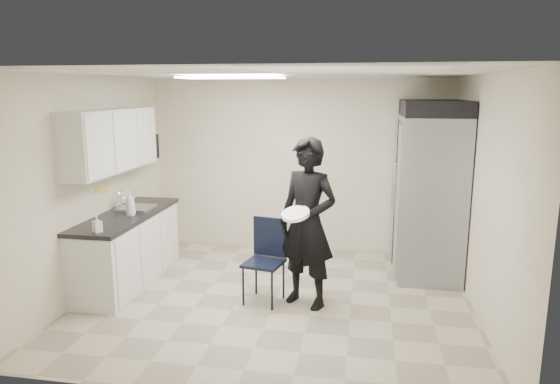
% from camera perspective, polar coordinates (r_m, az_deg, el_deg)
% --- Properties ---
extents(floor, '(4.50, 4.50, 0.00)m').
position_cam_1_polar(floor, '(6.04, -0.45, -12.11)').
color(floor, tan).
rests_on(floor, ground).
extents(ceiling, '(4.50, 4.50, 0.00)m').
position_cam_1_polar(ceiling, '(5.53, -0.50, 13.39)').
color(ceiling, white).
rests_on(ceiling, back_wall).
extents(back_wall, '(4.50, 0.00, 4.50)m').
position_cam_1_polar(back_wall, '(7.59, 2.22, 3.02)').
color(back_wall, beige).
rests_on(back_wall, floor).
extents(left_wall, '(0.00, 4.00, 4.00)m').
position_cam_1_polar(left_wall, '(6.43, -20.61, 0.75)').
color(left_wall, beige).
rests_on(left_wall, floor).
extents(right_wall, '(0.00, 4.00, 4.00)m').
position_cam_1_polar(right_wall, '(5.70, 22.39, -0.70)').
color(right_wall, beige).
rests_on(right_wall, floor).
extents(ceiling_panel, '(1.20, 0.60, 0.02)m').
position_cam_1_polar(ceiling_panel, '(6.06, -5.54, 12.89)').
color(ceiling_panel, white).
rests_on(ceiling_panel, ceiling).
extents(lower_counter, '(0.60, 1.90, 0.86)m').
position_cam_1_polar(lower_counter, '(6.66, -16.98, -6.37)').
color(lower_counter, silver).
rests_on(lower_counter, floor).
extents(countertop, '(0.64, 1.95, 0.05)m').
position_cam_1_polar(countertop, '(6.54, -17.21, -2.57)').
color(countertop, black).
rests_on(countertop, lower_counter).
extents(sink, '(0.42, 0.40, 0.14)m').
position_cam_1_polar(sink, '(6.76, -16.10, -2.21)').
color(sink, gray).
rests_on(sink, countertop).
extents(faucet, '(0.02, 0.02, 0.24)m').
position_cam_1_polar(faucet, '(6.81, -17.68, -0.89)').
color(faucet, silver).
rests_on(faucet, countertop).
extents(upper_cabinets, '(0.35, 1.80, 0.75)m').
position_cam_1_polar(upper_cabinets, '(6.45, -18.70, 5.62)').
color(upper_cabinets, silver).
rests_on(upper_cabinets, left_wall).
extents(towel_dispenser, '(0.22, 0.30, 0.35)m').
position_cam_1_polar(towel_dispenser, '(7.52, -14.89, 5.03)').
color(towel_dispenser, black).
rests_on(towel_dispenser, left_wall).
extents(notice_sticker_left, '(0.00, 0.12, 0.07)m').
position_cam_1_polar(notice_sticker_left, '(6.53, -20.08, 0.22)').
color(notice_sticker_left, yellow).
rests_on(notice_sticker_left, left_wall).
extents(notice_sticker_right, '(0.00, 0.12, 0.07)m').
position_cam_1_polar(notice_sticker_right, '(6.70, -19.22, 0.21)').
color(notice_sticker_right, yellow).
rests_on(notice_sticker_right, left_wall).
extents(commercial_fridge, '(0.80, 1.35, 2.10)m').
position_cam_1_polar(commercial_fridge, '(6.91, 16.61, -0.41)').
color(commercial_fridge, gray).
rests_on(commercial_fridge, floor).
extents(fridge_compressor, '(0.80, 1.35, 0.20)m').
position_cam_1_polar(fridge_compressor, '(6.77, 17.17, 9.16)').
color(fridge_compressor, black).
rests_on(fridge_compressor, commercial_fridge).
extents(folding_chair, '(0.50, 0.50, 0.94)m').
position_cam_1_polar(folding_chair, '(5.79, -1.89, -8.14)').
color(folding_chair, black).
rests_on(folding_chair, floor).
extents(man_tuxedo, '(0.84, 0.72, 1.92)m').
position_cam_1_polar(man_tuxedo, '(5.60, 3.17, -3.59)').
color(man_tuxedo, black).
rests_on(man_tuxedo, floor).
extents(bucket_lid, '(0.41, 0.41, 0.04)m').
position_cam_1_polar(bucket_lid, '(5.35, 1.79, -2.52)').
color(bucket_lid, silver).
rests_on(bucket_lid, man_tuxedo).
extents(soap_bottle_a, '(0.12, 0.12, 0.30)m').
position_cam_1_polar(soap_bottle_a, '(6.37, -16.75, -1.27)').
color(soap_bottle_a, white).
rests_on(soap_bottle_a, countertop).
extents(soap_bottle_b, '(0.12, 0.12, 0.19)m').
position_cam_1_polar(soap_bottle_b, '(5.76, -20.18, -3.44)').
color(soap_bottle_b, '#A3A2AE').
rests_on(soap_bottle_b, countertop).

